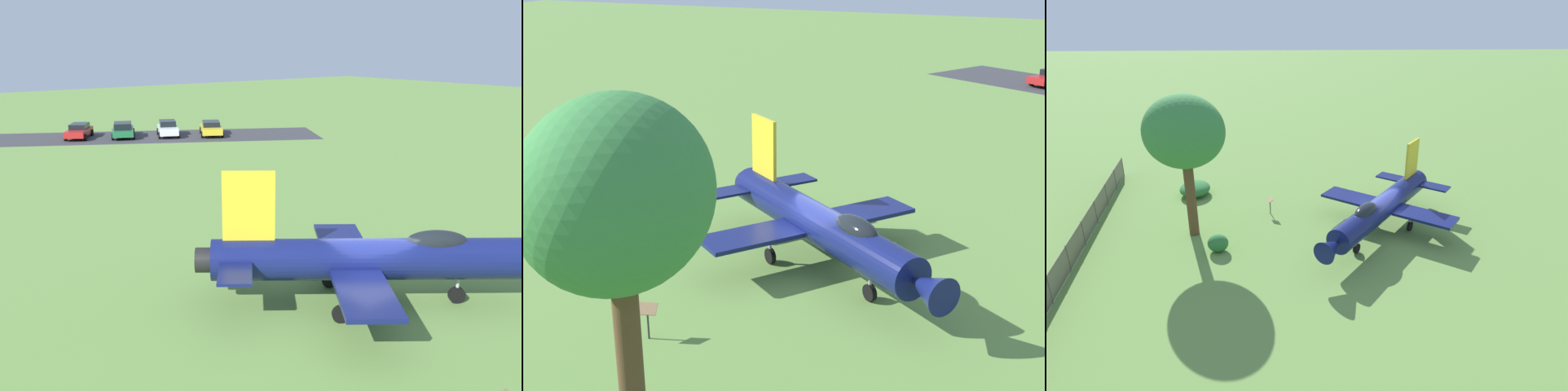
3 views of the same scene
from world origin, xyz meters
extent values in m
plane|color=#668E42|center=(0.00, 0.00, 0.00)|extent=(200.00, 200.00, 0.00)
cylinder|color=#111951|center=(0.00, 0.00, 1.68)|extent=(7.59, 9.66, 1.46)
cone|color=#111951|center=(3.56, 4.88, 1.68)|extent=(1.95, 2.02, 1.24)
cylinder|color=black|center=(-3.35, -4.60, 1.68)|extent=(1.06, 1.00, 0.88)
ellipsoid|color=black|center=(1.41, 1.94, 2.31)|extent=(2.02, 2.31, 0.84)
cube|color=yellow|center=(-2.44, -3.34, 3.64)|extent=(1.17, 1.54, 2.44)
cube|color=#111951|center=(-2.37, 1.05, 1.50)|extent=(3.94, 3.53, 0.16)
cube|color=#111951|center=(1.72, -1.93, 1.50)|extent=(3.94, 3.53, 0.16)
cube|color=#111951|center=(-4.01, -2.74, 1.83)|extent=(2.10, 1.95, 0.10)
cube|color=#111951|center=(-1.38, -4.66, 1.83)|extent=(2.10, 1.95, 0.10)
cylinder|color=#A5A8AD|center=(1.92, 2.64, 0.92)|extent=(0.12, 0.12, 1.24)
cylinder|color=black|center=(1.92, 2.64, 0.30)|extent=(0.50, 0.59, 0.60)
cylinder|color=#A5A8AD|center=(-1.80, -0.04, 0.92)|extent=(0.12, 0.12, 1.24)
cylinder|color=black|center=(-1.80, -0.04, 0.30)|extent=(0.50, 0.59, 0.60)
cylinder|color=#A5A8AD|center=(0.51, -1.72, 0.92)|extent=(0.12, 0.12, 1.24)
cylinder|color=black|center=(0.51, -1.72, 0.30)|extent=(0.50, 0.59, 0.60)
cylinder|color=brown|center=(11.68, -0.05, 2.62)|extent=(0.60, 0.60, 5.25)
ellipsoid|color=#387F3D|center=(11.68, -0.05, 6.54)|extent=(4.70, 4.01, 4.30)
cylinder|color=#4C4238|center=(19.31, -10.40, 0.78)|extent=(0.08, 0.08, 1.56)
cylinder|color=#4C4238|center=(18.97, -7.52, 0.78)|extent=(0.08, 0.08, 1.56)
cylinder|color=#4C4238|center=(18.62, -4.64, 0.78)|extent=(0.08, 0.08, 1.56)
cylinder|color=#4C4238|center=(18.27, -1.75, 0.78)|extent=(0.08, 0.08, 1.56)
cylinder|color=#4C4238|center=(17.93, 1.13, 0.78)|extent=(0.08, 0.08, 1.56)
cylinder|color=#4C4238|center=(17.58, 4.01, 0.78)|extent=(0.08, 0.08, 1.56)
cylinder|color=#4C4238|center=(17.23, 6.89, 0.78)|extent=(0.08, 0.08, 1.56)
cylinder|color=#4C4238|center=(17.75, 2.57, 1.51)|extent=(3.17, 25.95, 0.05)
cube|color=#59544C|center=(17.75, 2.57, 0.78)|extent=(3.14, 25.94, 1.50)
ellipsoid|color=#2D7033|center=(12.74, -6.24, 0.48)|extent=(2.19, 2.61, 0.97)
ellipsoid|color=#2D7033|center=(9.90, 2.14, 0.52)|extent=(1.20, 1.05, 1.04)
cylinder|color=#333333|center=(7.07, -2.79, 0.45)|extent=(0.06, 0.06, 0.90)
cube|color=olive|center=(7.07, -2.79, 1.02)|extent=(0.57, 0.70, 0.25)
camera|label=1|loc=(12.92, -14.40, 9.05)|focal=39.95mm
camera|label=2|loc=(23.44, 8.97, 11.52)|focal=50.34mm
camera|label=3|loc=(5.60, 26.15, 13.85)|focal=32.49mm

